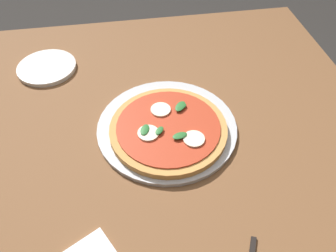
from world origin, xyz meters
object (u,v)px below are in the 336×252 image
at_px(plate_white, 47,67).
at_px(dining_table, 169,160).
at_px(pizza, 169,129).
at_px(serving_tray, 168,127).

bearing_deg(plate_white, dining_table, -136.86).
relative_size(dining_table, plate_white, 6.77).
relative_size(dining_table, pizza, 4.07).
relative_size(pizza, plate_white, 1.66).
bearing_deg(serving_tray, plate_white, 46.75).
relative_size(serving_tray, plate_white, 2.02).
bearing_deg(serving_tray, pizza, 175.19).
bearing_deg(pizza, plate_white, 44.74).
relative_size(serving_tray, pizza, 1.21).
distance_m(dining_table, pizza, 0.11).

